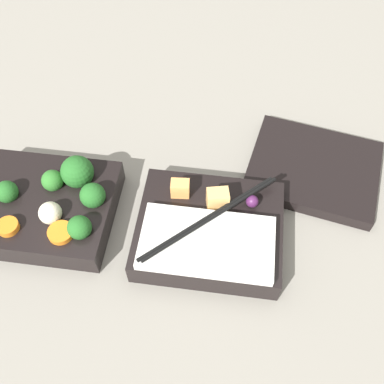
# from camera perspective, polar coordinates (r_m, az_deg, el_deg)

# --- Properties ---
(ground_plane) EXTENTS (3.00, 3.00, 0.00)m
(ground_plane) POSITION_cam_1_polar(r_m,az_deg,el_deg) (0.61, -8.95, -4.46)
(ground_plane) COLOR gray
(bento_tray_vegetable) EXTENTS (0.18, 0.15, 0.07)m
(bento_tray_vegetable) POSITION_cam_1_polar(r_m,az_deg,el_deg) (0.62, -18.00, -1.58)
(bento_tray_vegetable) COLOR black
(bento_tray_vegetable) RESTS_ON ground_plane
(bento_tray_rice) EXTENTS (0.18, 0.15, 0.06)m
(bento_tray_rice) POSITION_cam_1_polar(r_m,az_deg,el_deg) (0.58, 2.17, -4.95)
(bento_tray_rice) COLOR black
(bento_tray_rice) RESTS_ON ground_plane
(bento_lid) EXTENTS (0.20, 0.18, 0.02)m
(bento_lid) POSITION_cam_1_polar(r_m,az_deg,el_deg) (0.67, 15.15, 2.84)
(bento_lid) COLOR black
(bento_lid) RESTS_ON ground_plane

